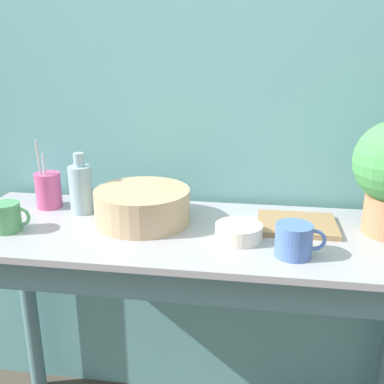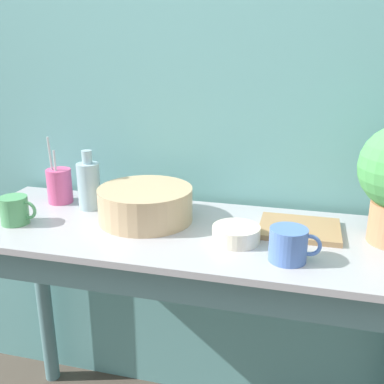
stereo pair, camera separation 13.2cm
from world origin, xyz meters
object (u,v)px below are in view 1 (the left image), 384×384
bowl_wash_large (143,206)px  utensil_cup (48,190)px  mug_blue (294,240)px  tray_board (297,224)px  bowl_small_cream (239,232)px  bottle_tall (81,188)px  mug_green (7,217)px

bowl_wash_large → utensil_cup: (-0.35, 0.09, 0.01)m
mug_blue → tray_board: 0.21m
bowl_wash_large → tray_board: bowl_wash_large is taller
bowl_small_cream → bottle_tall: bearing=164.4°
mug_blue → tray_board: bearing=83.7°
bowl_wash_large → mug_blue: 0.49m
mug_green → utensil_cup: 0.22m
bottle_tall → mug_blue: size_ratio=1.52×
bottle_tall → tray_board: bearing=-2.0°
bottle_tall → mug_green: bearing=-131.1°
bottle_tall → bowl_small_cream: size_ratio=1.49×
bowl_wash_large → mug_blue: size_ratio=2.25×
mug_blue → bowl_wash_large: bearing=158.9°
bowl_wash_large → bottle_tall: 0.23m
bowl_wash_large → bottle_tall: (-0.22, 0.05, 0.03)m
bottle_tall → utensil_cup: size_ratio=0.85×
bowl_wash_large → bottle_tall: size_ratio=1.47×
bottle_tall → utensil_cup: utensil_cup is taller
bottle_tall → bowl_small_cream: bottle_tall is taller
bowl_wash_large → tray_board: bearing=3.5°
bowl_small_cream → utensil_cup: bearing=164.9°
mug_green → tray_board: bearing=10.5°
bowl_small_cream → utensil_cup: size_ratio=0.57×
bowl_wash_large → mug_blue: bowl_wash_large is taller
mug_blue → bowl_small_cream: bearing=151.1°
mug_blue → bowl_small_cream: 0.17m
bowl_small_cream → bowl_wash_large: bearing=163.1°
tray_board → bowl_wash_large: bearing=-176.5°
mug_green → utensil_cup: utensil_cup is taller
mug_blue → bowl_small_cream: mug_blue is taller
bottle_tall → mug_blue: bottle_tall is taller
mug_green → bowl_small_cream: 0.69m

